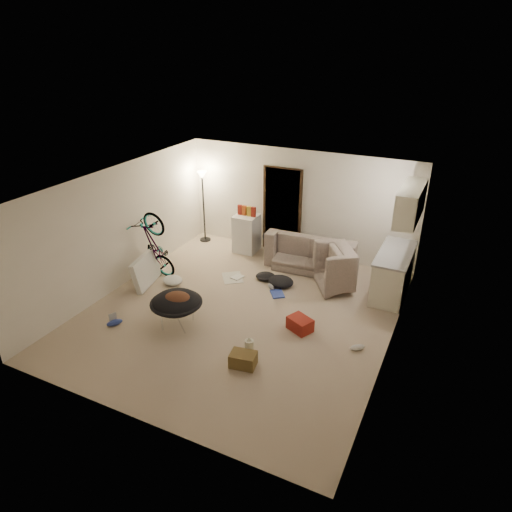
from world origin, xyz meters
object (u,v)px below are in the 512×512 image
at_px(saucer_chair, 177,307).
at_px(tv_box, 146,270).
at_px(kitchen_counter, 393,274).
at_px(sofa, 312,254).
at_px(bicycle, 156,259).
at_px(mini_fridge, 247,233).
at_px(drink_case_b, 300,324).
at_px(floor_lamp, 203,191).
at_px(juicer, 249,344).
at_px(drink_case_a, 243,360).
at_px(armchair, 349,272).

height_order(saucer_chair, tv_box, saucer_chair).
relative_size(kitchen_counter, sofa, 0.74).
bearing_deg(bicycle, tv_box, -174.64).
xyz_separation_m(kitchen_counter, mini_fridge, (-3.58, 0.55, 0.02)).
xyz_separation_m(tv_box, drink_case_b, (3.53, -0.18, -0.20)).
xyz_separation_m(kitchen_counter, bicycle, (-4.73, -1.50, -0.02)).
xyz_separation_m(floor_lamp, sofa, (2.96, -0.20, -1.01)).
bearing_deg(mini_fridge, tv_box, -115.93).
relative_size(sofa, drink_case_b, 4.83).
xyz_separation_m(sofa, juicer, (0.08, -3.36, -0.21)).
height_order(mini_fridge, tv_box, mini_fridge).
height_order(floor_lamp, mini_fridge, floor_lamp).
height_order(sofa, drink_case_a, sofa).
xyz_separation_m(tv_box, drink_case_a, (3.06, -1.50, -0.20)).
xyz_separation_m(floor_lamp, armchair, (3.97, -0.74, -0.98)).
bearing_deg(floor_lamp, kitchen_counter, -7.66).
distance_m(mini_fridge, drink_case_a, 4.37).
distance_m(floor_lamp, bicycle, 2.33).
xyz_separation_m(armchair, drink_case_a, (-0.81, -3.27, -0.21)).
bearing_deg(floor_lamp, armchair, -10.54).
bearing_deg(bicycle, drink_case_a, -115.95).
distance_m(mini_fridge, juicer, 3.92).
xyz_separation_m(kitchen_counter, drink_case_a, (-1.67, -3.36, -0.32)).
bearing_deg(drink_case_b, floor_lamp, 169.44).
distance_m(bicycle, saucer_chair, 2.02).
relative_size(kitchen_counter, bicycle, 0.95).
bearing_deg(armchair, sofa, 28.34).
bearing_deg(sofa, tv_box, 35.50).
relative_size(kitchen_counter, armchair, 1.48).
bearing_deg(bicycle, floor_lamp, 8.03).
bearing_deg(kitchen_counter, tv_box, -158.51).
bearing_deg(kitchen_counter, juicer, -121.49).
height_order(bicycle, juicer, bicycle).
bearing_deg(mini_fridge, floor_lamp, 174.93).
bearing_deg(floor_lamp, drink_case_b, -36.63).
distance_m(sofa, mini_fridge, 1.73).
height_order(sofa, mini_fridge, mini_fridge).
distance_m(sofa, armchair, 1.14).
xyz_separation_m(sofa, armchair, (1.01, -0.54, 0.03)).
distance_m(mini_fridge, tv_box, 2.68).
bearing_deg(kitchen_counter, drink_case_a, -116.41).
bearing_deg(mini_fridge, drink_case_b, -47.99).
distance_m(armchair, drink_case_a, 3.38).
height_order(tv_box, drink_case_b, tv_box).
xyz_separation_m(sofa, tv_box, (-2.86, -2.31, 0.02)).
height_order(armchair, tv_box, armchair).
relative_size(mini_fridge, saucer_chair, 0.98).
xyz_separation_m(tv_box, juicer, (2.94, -1.05, -0.23)).
xyz_separation_m(mini_fridge, drink_case_b, (2.38, -2.60, -0.34)).
distance_m(bicycle, juicer, 3.28).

